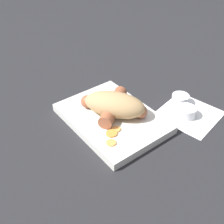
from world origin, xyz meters
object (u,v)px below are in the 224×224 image
at_px(sausage, 113,106).
at_px(condiment_cup_far, 180,100).
at_px(condiment_cup_near, 186,113).
at_px(food_tray, 112,118).
at_px(bread_roll, 114,104).

relative_size(sausage, condiment_cup_far, 3.15).
height_order(sausage, condiment_cup_near, sausage).
height_order(food_tray, condiment_cup_near, condiment_cup_near).
bearing_deg(condiment_cup_far, bread_roll, -107.39).
relative_size(bread_roll, condiment_cup_near, 3.60).
bearing_deg(food_tray, sausage, 128.32).
distance_m(bread_roll, condiment_cup_near, 0.19).
xyz_separation_m(bread_roll, sausage, (-0.00, 0.00, -0.01)).
bearing_deg(food_tray, bread_roll, 115.89).
relative_size(bread_roll, sausage, 1.14).
relative_size(bread_roll, condiment_cup_far, 3.60).
bearing_deg(sausage, condiment_cup_far, 70.99).
xyz_separation_m(bread_roll, condiment_cup_near, (0.11, 0.16, -0.04)).
relative_size(food_tray, condiment_cup_far, 5.60).
bearing_deg(condiment_cup_far, condiment_cup_near, -31.63).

